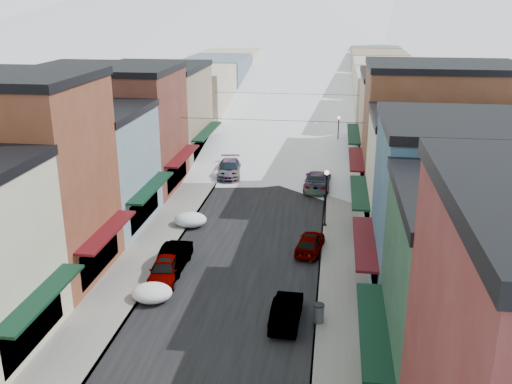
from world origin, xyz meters
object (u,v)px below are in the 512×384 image
(car_silver_sedan, at_px, (165,269))
(car_dark_hatch, at_px, (173,259))
(streetlamp_near, at_px, (326,191))
(trash_can, at_px, (319,313))
(car_green_sedan, at_px, (286,311))

(car_silver_sedan, xyz_separation_m, car_dark_hatch, (0.07, 1.52, 0.02))
(car_silver_sedan, bearing_deg, streetlamp_near, 41.59)
(car_dark_hatch, distance_m, trash_can, 10.81)
(car_silver_sedan, relative_size, car_dark_hatch, 0.94)
(car_silver_sedan, xyz_separation_m, streetlamp_near, (9.50, 9.95, 2.18))
(trash_can, bearing_deg, car_silver_sedan, 158.40)
(car_dark_hatch, relative_size, car_green_sedan, 1.06)
(trash_can, distance_m, streetlamp_near, 13.89)
(streetlamp_near, bearing_deg, car_dark_hatch, -138.21)
(car_silver_sedan, height_order, car_green_sedan, car_silver_sedan)
(car_dark_hatch, distance_m, car_green_sedan, 9.37)
(car_dark_hatch, height_order, car_green_sedan, car_dark_hatch)
(car_dark_hatch, xyz_separation_m, streetlamp_near, (9.43, 8.43, 2.16))
(car_dark_hatch, bearing_deg, car_green_sedan, -33.90)
(car_dark_hatch, relative_size, streetlamp_near, 1.02)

